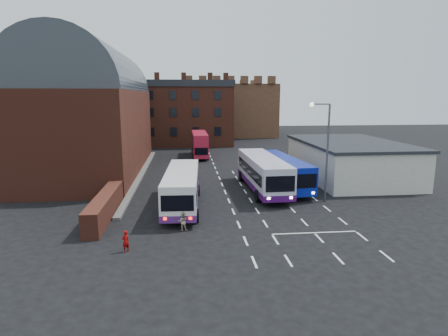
{
  "coord_description": "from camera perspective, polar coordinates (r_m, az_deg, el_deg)",
  "views": [
    {
      "loc": [
        -3.77,
        -26.97,
        9.39
      ],
      "look_at": [
        0.0,
        10.0,
        2.2
      ],
      "focal_mm": 30.0,
      "sensor_mm": 36.0,
      "label": 1
    }
  ],
  "objects": [
    {
      "name": "cream_building",
      "position": [
        45.64,
        18.55,
        1.26
      ],
      "size": [
        10.4,
        16.4,
        4.25
      ],
      "color": "beige",
      "rests_on": "ground"
    },
    {
      "name": "bus_white_outbound",
      "position": [
        32.08,
        -6.42,
        -2.7
      ],
      "size": [
        3.33,
        11.66,
        3.15
      ],
      "rotation": [
        0.0,
        0.0,
        -0.05
      ],
      "color": "silver",
      "rests_on": "ground"
    },
    {
      "name": "pedestrian_beige",
      "position": [
        26.81,
        -6.29,
        -8.09
      ],
      "size": [
        0.68,
        0.55,
        1.34
      ],
      "primitive_type": "imported",
      "rotation": [
        0.0,
        0.0,
        3.08
      ],
      "color": "tan",
      "rests_on": "ground"
    },
    {
      "name": "street_lamp",
      "position": [
        34.04,
        15.03,
        3.72
      ],
      "size": [
        1.75,
        0.67,
        8.83
      ],
      "rotation": [
        0.0,
        0.0,
        -0.26
      ],
      "color": "#484C50",
      "rests_on": "ground"
    },
    {
      "name": "forecourt_wall",
      "position": [
        30.86,
        -17.69,
        -5.55
      ],
      "size": [
        1.2,
        10.0,
        1.8
      ],
      "primitive_type": "cube",
      "color": "#602B1E",
      "rests_on": "ground"
    },
    {
      "name": "railway_station",
      "position": [
        49.41,
        -19.77,
        8.28
      ],
      "size": [
        12.0,
        28.0,
        16.0
      ],
      "color": "#602B1E",
      "rests_on": "ground"
    },
    {
      "name": "brick_terrace",
      "position": [
        73.1,
        -7.63,
        7.81
      ],
      "size": [
        22.0,
        10.0,
        11.0
      ],
      "primitive_type": "cube",
      "color": "brown",
      "rests_on": "ground"
    },
    {
      "name": "castle_keep",
      "position": [
        93.54,
        0.18,
        8.88
      ],
      "size": [
        22.0,
        22.0,
        12.0
      ],
      "primitive_type": "cube",
      "color": "brown",
      "rests_on": "ground"
    },
    {
      "name": "bus_blue",
      "position": [
        38.99,
        8.8,
        -0.31
      ],
      "size": [
        3.71,
        11.76,
        3.15
      ],
      "rotation": [
        0.0,
        0.0,
        3.23
      ],
      "color": "#091A93",
      "rests_on": "ground"
    },
    {
      "name": "ground",
      "position": [
        28.8,
        2.04,
        -8.08
      ],
      "size": [
        180.0,
        180.0,
        0.0
      ],
      "primitive_type": "plane",
      "color": "black"
    },
    {
      "name": "pedestrian_red",
      "position": [
        23.96,
        -14.78,
        -10.74
      ],
      "size": [
        0.59,
        0.58,
        1.37
      ],
      "primitive_type": "imported",
      "rotation": [
        0.0,
        0.0,
        3.92
      ],
      "color": "#8D0807",
      "rests_on": "ground"
    },
    {
      "name": "bus_white_inbound",
      "position": [
        37.47,
        5.93,
        -0.46
      ],
      "size": [
        3.46,
        12.59,
        3.41
      ],
      "rotation": [
        0.0,
        0.0,
        3.17
      ],
      "color": "silver",
      "rests_on": "ground"
    },
    {
      "name": "bus_red_double",
      "position": [
        58.34,
        -3.72,
        3.67
      ],
      "size": [
        2.46,
        9.52,
        3.8
      ],
      "rotation": [
        0.0,
        0.0,
        3.15
      ],
      "color": "red",
      "rests_on": "ground"
    }
  ]
}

